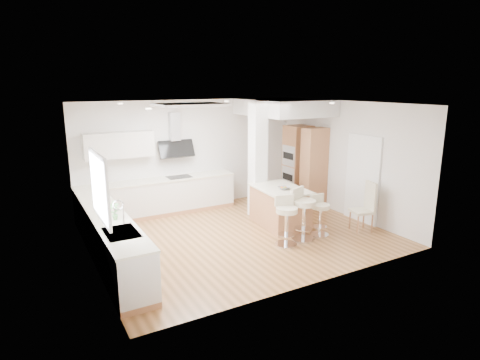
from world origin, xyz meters
TOP-DOWN VIEW (x-y plane):
  - ground at (0.00, 0.00)m, footprint 6.00×6.00m
  - ceiling at (0.00, 0.00)m, footprint 6.00×5.00m
  - wall_back at (0.00, 2.50)m, footprint 6.00×0.04m
  - wall_left at (-3.00, 0.00)m, footprint 0.04×5.00m
  - wall_right at (3.00, 0.00)m, footprint 0.04×5.00m
  - skylight at (-0.79, 0.60)m, footprint 4.10×2.10m
  - window_left at (-2.96, -0.90)m, footprint 0.06×1.28m
  - doorway_right at (2.97, -0.60)m, footprint 0.05×1.00m
  - counter_left at (-2.70, 0.23)m, footprint 0.63×4.50m
  - counter_back at (-0.91, 2.22)m, footprint 3.62×0.63m
  - pillar at (1.05, 0.95)m, footprint 0.35×0.35m
  - soffit at (2.10, 1.40)m, footprint 1.78×2.20m
  - oven_column at (2.68, 1.23)m, footprint 0.63×1.21m
  - peninsula at (1.14, 0.10)m, footprint 1.07×1.52m
  - bar_stool_a at (0.56, -0.94)m, footprint 0.56×0.56m
  - bar_stool_b at (1.04, -0.87)m, footprint 0.63×0.63m
  - bar_stool_c at (1.51, -0.85)m, footprint 0.42×0.42m
  - dining_chair at (2.58, -1.13)m, footprint 0.53×0.53m

SIDE VIEW (x-z plane):
  - ground at x=0.00m, z-range 0.00..0.00m
  - ceiling at x=0.00m, z-range -0.01..0.01m
  - peninsula at x=1.14m, z-range -0.03..0.92m
  - counter_left at x=-2.70m, z-range -0.22..1.13m
  - bar_stool_c at x=1.51m, z-range 0.05..0.94m
  - bar_stool_a at x=0.56m, z-range 0.06..1.07m
  - dining_chair at x=2.58m, z-range 0.04..1.15m
  - bar_stool_b at x=1.04m, z-range 0.07..1.17m
  - counter_back at x=-0.91m, z-range -0.55..1.95m
  - doorway_right at x=2.97m, z-range -0.05..2.05m
  - oven_column at x=2.68m, z-range 0.00..2.10m
  - wall_back at x=0.00m, z-range 0.00..2.80m
  - wall_left at x=-3.00m, z-range 0.00..2.80m
  - wall_right at x=3.00m, z-range 0.00..2.80m
  - pillar at x=1.05m, z-range 0.00..2.80m
  - window_left at x=-2.96m, z-range 1.16..2.23m
  - soffit at x=2.10m, z-range 2.40..2.80m
  - skylight at x=-0.79m, z-range 2.74..2.80m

